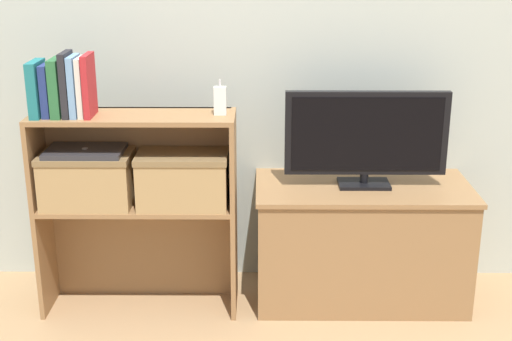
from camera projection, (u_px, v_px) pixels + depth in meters
ground_plane at (256, 321)px, 3.05m from camera, size 16.00×16.00×0.00m
wall_back at (257, 23)px, 3.12m from camera, size 10.00×0.05×2.40m
tv_stand at (361, 242)px, 3.17m from camera, size 0.93×0.47×0.54m
tv at (366, 136)px, 3.01m from camera, size 0.69×0.14×0.42m
bookshelf_lower_tier at (141, 238)px, 3.13m from camera, size 0.84×0.26×0.49m
bookshelf_upper_tier at (136, 144)px, 2.99m from camera, size 0.84×0.26×0.39m
book_teal at (37, 89)px, 2.84m from camera, size 0.04×0.16×0.22m
book_navy at (47, 90)px, 2.84m from camera, size 0.03×0.13×0.21m
book_forest at (58, 87)px, 2.84m from camera, size 0.04×0.15×0.23m
book_charcoal at (67, 84)px, 2.83m from camera, size 0.03×0.14×0.26m
book_skyblue at (75, 86)px, 2.83m from camera, size 0.03×0.14×0.24m
book_ivory at (82, 87)px, 2.84m from camera, size 0.02×0.13×0.24m
book_crimson at (89, 85)px, 2.83m from camera, size 0.03×0.15×0.25m
baby_monitor at (220, 101)px, 2.88m from camera, size 0.05×0.03×0.14m
storage_basket_left at (87, 177)px, 2.97m from camera, size 0.38×0.23×0.23m
storage_basket_right at (183, 177)px, 2.96m from camera, size 0.38×0.23×0.23m
laptop at (85, 151)px, 2.93m from camera, size 0.32×0.21×0.02m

